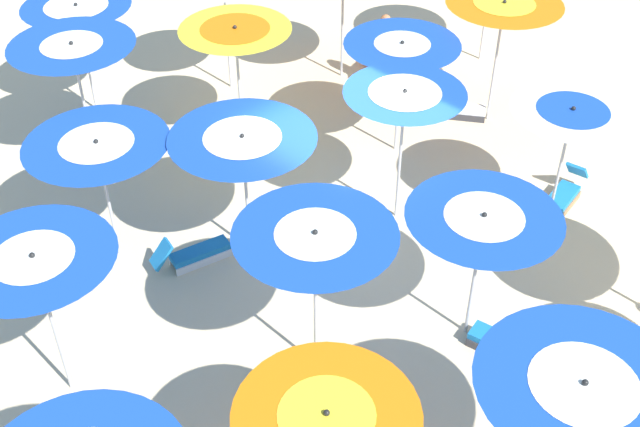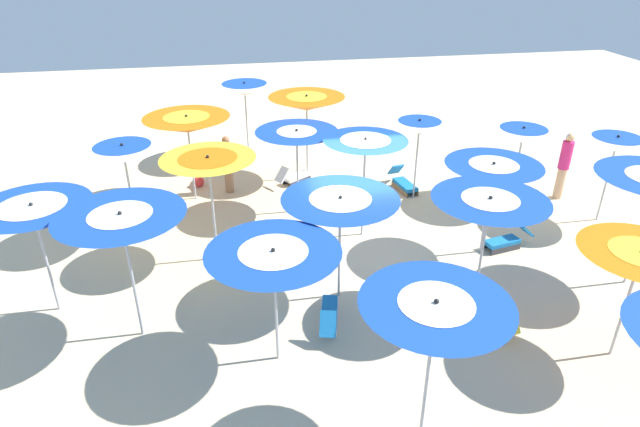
% 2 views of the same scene
% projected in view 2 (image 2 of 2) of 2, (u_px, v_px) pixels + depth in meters
% --- Properties ---
extents(ground, '(42.45, 42.45, 0.04)m').
position_uv_depth(ground, '(362.00, 258.00, 12.40)').
color(ground, beige).
extents(beach_umbrella_0, '(2.08, 2.08, 2.34)m').
position_uv_depth(beach_umbrella_0, '(34.00, 215.00, 9.72)').
color(beach_umbrella_0, '#B2B2B7').
rests_on(beach_umbrella_0, ground).
extents(beach_umbrella_1, '(2.16, 2.16, 2.56)m').
position_uv_depth(beach_umbrella_1, '(122.00, 225.00, 8.96)').
color(beach_umbrella_1, '#B2B2B7').
rests_on(beach_umbrella_1, ground).
extents(beach_umbrella_2, '(2.18, 2.18, 2.24)m').
position_uv_depth(beach_umbrella_2, '(274.00, 261.00, 8.53)').
color(beach_umbrella_2, '#B2B2B7').
rests_on(beach_umbrella_2, ground).
extents(beach_umbrella_3, '(2.02, 2.02, 2.48)m').
position_uv_depth(beach_umbrella_3, '(435.00, 314.00, 6.96)').
color(beach_umbrella_3, '#B2B2B7').
rests_on(beach_umbrella_3, ground).
extents(beach_umbrella_5, '(2.06, 2.06, 2.46)m').
position_uv_depth(beach_umbrella_5, '(123.00, 152.00, 12.11)').
color(beach_umbrella_5, '#B2B2B7').
rests_on(beach_umbrella_5, ground).
extents(beach_umbrella_6, '(2.01, 2.01, 2.52)m').
position_uv_depth(beach_umbrella_6, '(209.00, 166.00, 11.29)').
color(beach_umbrella_6, '#B2B2B7').
rests_on(beach_umbrella_6, ground).
extents(beach_umbrella_7, '(2.24, 2.24, 2.27)m').
position_uv_depth(beach_umbrella_7, '(340.00, 207.00, 10.15)').
color(beach_umbrella_7, '#B2B2B7').
rests_on(beach_umbrella_7, ground).
extents(beach_umbrella_8, '(2.10, 2.10, 2.48)m').
position_uv_depth(beach_umbrella_8, '(489.00, 209.00, 9.65)').
color(beach_umbrella_8, '#B2B2B7').
rests_on(beach_umbrella_8, ground).
extents(beach_umbrella_9, '(1.97, 1.97, 2.17)m').
position_uv_depth(beach_umbrella_9, '(640.00, 261.00, 8.66)').
color(beach_umbrella_9, '#B2B2B7').
rests_on(beach_umbrella_9, ground).
extents(beach_umbrella_10, '(2.26, 2.26, 2.42)m').
position_uv_depth(beach_umbrella_10, '(187.00, 124.00, 14.14)').
color(beach_umbrella_10, '#B2B2B7').
rests_on(beach_umbrella_10, ground).
extents(beach_umbrella_11, '(2.08, 2.08, 2.29)m').
position_uv_depth(beach_umbrella_11, '(297.00, 137.00, 13.48)').
color(beach_umbrella_11, '#B2B2B7').
rests_on(beach_umbrella_11, ground).
extents(beach_umbrella_12, '(1.94, 1.94, 2.51)m').
position_uv_depth(beach_umbrella_12, '(365.00, 146.00, 12.28)').
color(beach_umbrella_12, '#B2B2B7').
rests_on(beach_umbrella_12, ground).
extents(beach_umbrella_13, '(2.10, 2.10, 2.25)m').
position_uv_depth(beach_umbrella_13, '(493.00, 173.00, 11.69)').
color(beach_umbrella_13, '#B2B2B7').
rests_on(beach_umbrella_13, ground).
extents(beach_umbrella_15, '(2.28, 2.28, 2.53)m').
position_uv_depth(beach_umbrella_15, '(245.00, 89.00, 16.78)').
color(beach_umbrella_15, '#B2B2B7').
rests_on(beach_umbrella_15, ground).
extents(beach_umbrella_16, '(2.18, 2.18, 2.56)m').
position_uv_depth(beach_umbrella_16, '(307.00, 103.00, 15.34)').
color(beach_umbrella_16, '#B2B2B7').
rests_on(beach_umbrella_16, ground).
extents(beach_umbrella_17, '(1.95, 1.95, 2.29)m').
position_uv_depth(beach_umbrella_17, '(419.00, 127.00, 14.23)').
color(beach_umbrella_17, '#B2B2B7').
rests_on(beach_umbrella_17, ground).
extents(beach_umbrella_18, '(2.18, 2.18, 2.17)m').
position_uv_depth(beach_umbrella_18, '(523.00, 134.00, 14.06)').
color(beach_umbrella_18, '#B2B2B7').
rests_on(beach_umbrella_18, ground).
extents(beach_umbrella_19, '(2.07, 2.07, 2.30)m').
position_uv_depth(beach_umbrella_19, '(617.00, 143.00, 13.05)').
color(beach_umbrella_19, '#B2B2B7').
rests_on(beach_umbrella_19, ground).
extents(lounger_0, '(1.15, 0.94, 0.62)m').
position_uv_depth(lounger_0, '(294.00, 177.00, 15.94)').
color(lounger_0, '#333338').
rests_on(lounger_0, ground).
extents(lounger_1, '(0.60, 1.14, 0.60)m').
position_uv_depth(lounger_1, '(491.00, 319.00, 10.09)').
color(lounger_1, olive).
rests_on(lounger_1, ground).
extents(lounger_2, '(0.61, 1.33, 0.62)m').
position_uv_depth(lounger_2, '(329.00, 315.00, 10.19)').
color(lounger_2, silver).
rests_on(lounger_2, ground).
extents(lounger_3, '(1.25, 0.58, 0.59)m').
position_uv_depth(lounger_3, '(506.00, 240.00, 12.66)').
color(lounger_3, '#333338').
rests_on(lounger_3, ground).
extents(lounger_4, '(0.58, 1.30, 0.62)m').
position_uv_depth(lounger_4, '(404.00, 183.00, 15.57)').
color(lounger_4, olive).
rests_on(lounger_4, ground).
extents(beachgoer_0, '(0.30, 0.30, 1.67)m').
position_uv_depth(beachgoer_0, '(228.00, 163.00, 15.13)').
color(beachgoer_0, '#A3704C').
rests_on(beachgoer_0, ground).
extents(beachgoer_1, '(0.30, 0.30, 1.90)m').
position_uv_depth(beachgoer_1, '(564.00, 164.00, 14.71)').
color(beachgoer_1, '#D8A87F').
rests_on(beachgoer_1, ground).
extents(beach_ball, '(0.31, 0.31, 0.31)m').
position_uv_depth(beach_ball, '(199.00, 182.00, 15.77)').
color(beach_ball, red).
rests_on(beach_ball, ground).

